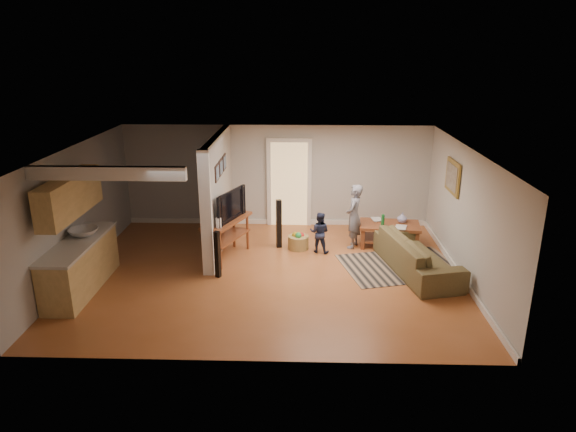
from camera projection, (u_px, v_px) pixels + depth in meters
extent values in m
plane|color=#9B5327|center=(270.00, 273.00, 10.22)|extent=(7.50, 7.50, 0.00)
cube|color=#BAB8B3|center=(277.00, 176.00, 12.66)|extent=(7.50, 0.04, 2.50)
cube|color=#BAB8B3|center=(76.00, 212.00, 9.93)|extent=(0.04, 6.00, 2.50)
cube|color=#BAB8B3|center=(467.00, 215.00, 9.71)|extent=(0.04, 6.00, 2.50)
cube|color=white|center=(268.00, 149.00, 9.42)|extent=(7.50, 6.00, 0.04)
cube|color=#BAB8B3|center=(219.00, 192.00, 11.23)|extent=(0.15, 3.10, 2.50)
cube|color=white|center=(206.00, 215.00, 9.76)|extent=(0.22, 0.10, 2.50)
cube|color=white|center=(277.00, 222.00, 13.01)|extent=(7.50, 0.04, 0.12)
cube|color=white|center=(458.00, 273.00, 10.09)|extent=(0.04, 6.00, 0.12)
cube|color=#D8B272|center=(289.00, 184.00, 12.66)|extent=(0.90, 0.06, 2.10)
cube|color=tan|center=(81.00, 267.00, 9.41)|extent=(0.60, 2.20, 0.90)
cube|color=beige|center=(77.00, 243.00, 9.26)|extent=(0.64, 2.24, 0.05)
cube|color=tan|center=(70.00, 196.00, 8.99)|extent=(0.35, 2.00, 0.70)
imported|color=silver|center=(84.00, 236.00, 9.54)|extent=(0.54, 0.54, 0.19)
cube|color=black|center=(217.00, 173.00, 10.42)|extent=(0.03, 0.40, 0.34)
cube|color=black|center=(221.00, 167.00, 10.89)|extent=(0.03, 0.40, 0.34)
cube|color=black|center=(224.00, 162.00, 11.37)|extent=(0.03, 0.40, 0.34)
cube|color=olive|center=(453.00, 177.00, 10.50)|extent=(0.04, 0.90, 0.68)
cube|color=black|center=(400.00, 266.00, 10.54)|extent=(2.63, 2.18, 0.01)
imported|color=#4A3925|center=(416.00, 271.00, 10.32)|extent=(1.46, 2.55, 0.70)
cube|color=brown|center=(390.00, 225.00, 11.48)|extent=(1.40, 0.91, 0.07)
cube|color=silver|center=(390.00, 225.00, 11.48)|extent=(0.87, 0.55, 0.02)
cube|color=brown|center=(389.00, 239.00, 11.58)|extent=(1.28, 0.79, 0.03)
cube|color=brown|center=(363.00, 239.00, 11.34)|extent=(0.09, 0.09, 0.49)
cube|color=brown|center=(417.00, 242.00, 11.19)|extent=(0.09, 0.09, 0.49)
cube|color=brown|center=(363.00, 229.00, 11.92)|extent=(0.09, 0.09, 0.49)
cube|color=brown|center=(414.00, 232.00, 11.77)|extent=(0.09, 0.09, 0.49)
imported|color=navy|center=(402.00, 222.00, 11.55)|extent=(0.25, 0.25, 0.23)
cylinder|color=#155F26|center=(383.00, 220.00, 11.29)|extent=(0.07, 0.07, 0.26)
imported|color=#998C4C|center=(372.00, 220.00, 11.70)|extent=(0.26, 0.32, 0.03)
imported|color=#66594C|center=(395.00, 227.00, 11.24)|extent=(0.32, 0.37, 0.02)
cube|color=brown|center=(227.00, 221.00, 10.72)|extent=(0.98, 1.46, 0.06)
cube|color=brown|center=(227.00, 237.00, 10.84)|extent=(0.88, 1.33, 0.03)
cylinder|color=brown|center=(205.00, 247.00, 10.40)|extent=(0.06, 0.06, 0.84)
cylinder|color=brown|center=(234.00, 229.00, 11.43)|extent=(0.06, 0.06, 0.84)
cylinder|color=brown|center=(220.00, 250.00, 10.27)|extent=(0.06, 0.06, 0.84)
cylinder|color=brown|center=(247.00, 231.00, 11.30)|extent=(0.06, 0.06, 0.84)
imported|color=black|center=(228.00, 219.00, 10.70)|extent=(0.54, 1.08, 0.63)
cylinder|color=white|center=(218.00, 223.00, 10.19)|extent=(0.11, 0.11, 0.20)
cube|color=black|center=(217.00, 254.00, 9.91)|extent=(0.12, 0.12, 0.95)
cube|color=black|center=(279.00, 224.00, 11.37)|extent=(0.14, 0.14, 1.11)
cylinder|color=olive|center=(298.00, 242.00, 11.40)|extent=(0.46, 0.46, 0.30)
sphere|color=red|center=(301.00, 235.00, 11.39)|extent=(0.14, 0.14, 0.14)
sphere|color=#BF9316|center=(295.00, 235.00, 11.37)|extent=(0.14, 0.14, 0.14)
sphere|color=green|center=(298.00, 235.00, 11.29)|extent=(0.14, 0.14, 0.14)
imported|color=slate|center=(353.00, 247.00, 11.55)|extent=(0.50, 0.61, 1.44)
imported|color=#1F2641|center=(319.00, 252.00, 11.27)|extent=(0.52, 0.45, 0.91)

